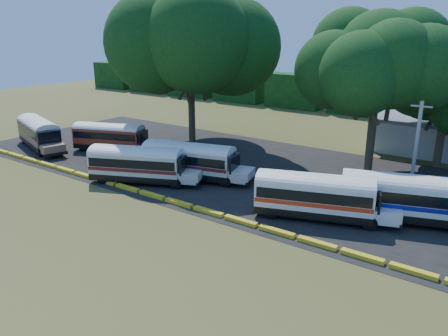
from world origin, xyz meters
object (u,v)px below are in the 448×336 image
Objects in this scene: tree_west at (190,43)px; bus_cream_west at (139,162)px; bus_beige at (39,131)px; bus_white_red at (317,194)px; bus_red at (111,135)px.

bus_cream_west is at bearing -70.65° from tree_west.
bus_beige is 0.63× the size of tree_west.
bus_beige reaches higher than bus_cream_west.
tree_west is (-21.31, 11.34, 10.08)m from bus_white_red.
bus_red is at bearing 44.63° from bus_beige.
bus_beige is 1.09× the size of bus_red.
bus_beige is at bearing 150.41° from bus_cream_west.
tree_west is at bearing 85.33° from bus_cream_west.
tree_west is (6.00, 7.45, 10.15)m from bus_red.
bus_cream_west is (10.67, -5.86, 0.06)m from bus_red.
bus_white_red is (35.29, 0.14, -0.09)m from bus_beige.
tree_west is at bearing 57.19° from bus_beige.
bus_cream_west reaches higher than bus_red.
bus_cream_west is (18.65, -1.82, -0.10)m from bus_beige.
bus_white_red is 26.16m from tree_west.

